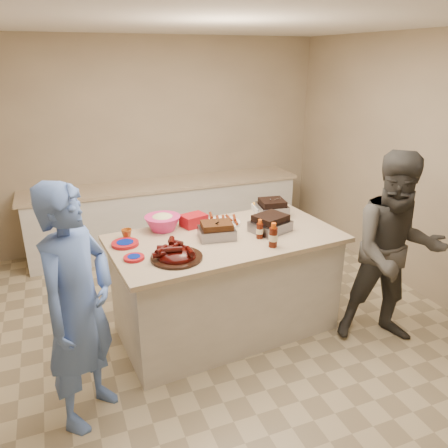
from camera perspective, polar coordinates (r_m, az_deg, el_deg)
name	(u,v)px	position (r m, az deg, el deg)	size (l,w,h in m)	color
room	(228,334)	(4.24, 0.49, -14.14)	(4.50, 5.00, 2.70)	tan
back_counter	(166,215)	(5.91, -7.55, 1.15)	(3.60, 0.64, 0.90)	beige
island	(226,328)	(4.31, 0.25, -13.42)	(2.01, 1.06, 0.95)	beige
rib_platter	(177,259)	(3.46, -6.19, -4.52)	(0.41, 0.41, 0.16)	#380502
pulled_pork_tray	(217,238)	(3.82, -0.94, -1.83)	(0.31, 0.23, 0.09)	#47230F
brisket_tray	(270,231)	(3.99, 6.03, -0.93)	(0.32, 0.27, 0.10)	black
roasting_pan	(272,215)	(4.40, 6.26, 1.18)	(0.27, 0.27, 0.11)	gray
coleslaw_bowl	(163,230)	(4.04, -7.96, -0.75)	(0.33, 0.33, 0.22)	#CC276B
sausage_plate	(223,223)	(4.16, -0.10, 0.08)	(0.33, 0.33, 0.05)	silver
mac_cheese_dish	(267,211)	(4.52, 5.65, 1.74)	(0.29, 0.21, 0.08)	yellow
bbq_bottle_a	(273,247)	(3.67, 6.39, -2.96)	(0.07, 0.07, 0.21)	#3F1107
bbq_bottle_b	(259,238)	(3.83, 4.66, -1.86)	(0.06, 0.06, 0.17)	#3F1107
mustard_bottle	(209,238)	(3.83, -1.91, -1.82)	(0.04, 0.04, 0.11)	yellow
sauce_bowl	(218,226)	(4.09, -0.76, -0.25)	(0.13, 0.04, 0.13)	silver
plate_stack_large	(125,245)	(3.77, -12.77, -2.71)	(0.23, 0.23, 0.03)	maroon
plate_stack_small	(134,259)	(3.50, -11.66, -4.51)	(0.16, 0.16, 0.02)	maroon
plastic_cup	(127,238)	(3.91, -12.54, -1.85)	(0.09, 0.09, 0.09)	#9D4D17
basket_stack	(194,226)	(4.10, -3.96, -0.25)	(0.22, 0.17, 0.11)	maroon
guest_blue	(93,411)	(3.63, -16.75, -22.34)	(0.64, 1.75, 0.42)	#5273C1
guest_gray	(382,336)	(4.45, 19.95, -13.64)	(0.85, 1.74, 0.66)	#45433E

